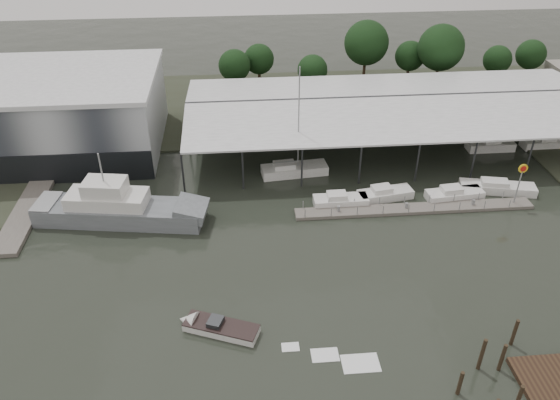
{
  "coord_description": "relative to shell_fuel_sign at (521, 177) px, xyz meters",
  "views": [
    {
      "loc": [
        -5.23,
        -41.36,
        35.63
      ],
      "look_at": [
        -0.8,
        9.67,
        2.5
      ],
      "focal_mm": 35.0,
      "sensor_mm": 36.0,
      "label": 1
    }
  ],
  "objects": [
    {
      "name": "ground",
      "position": [
        -27.0,
        -9.99,
        -3.93
      ],
      "size": [
        200.0,
        200.0,
        0.0
      ],
      "primitive_type": "plane",
      "color": "#242921",
      "rests_on": "ground"
    },
    {
      "name": "moored_cruiser_0",
      "position": [
        -20.47,
        1.87,
        -3.31
      ],
      "size": [
        6.42,
        2.25,
        1.7
      ],
      "rotation": [
        0.0,
        0.0,
        0.01
      ],
      "color": "white",
      "rests_on": "ground"
    },
    {
      "name": "moored_cruiser_2",
      "position": [
        -6.55,
        2.07,
        -3.31
      ],
      "size": [
        7.04,
        2.85,
        1.7
      ],
      "rotation": [
        0.0,
        0.0,
        0.1
      ],
      "color": "white",
      "rests_on": "ground"
    },
    {
      "name": "covered_boat_shed",
      "position": [
        -10.0,
        18.01,
        2.2
      ],
      "size": [
        58.24,
        24.0,
        6.96
      ],
      "color": "white",
      "rests_on": "ground"
    },
    {
      "name": "horizon_tree_line",
      "position": [
        -3.25,
        38.03,
        2.4
      ],
      "size": [
        67.27,
        11.57,
        11.5
      ],
      "color": "#302115",
      "rests_on": "ground"
    },
    {
      "name": "mooring_pilings",
      "position": [
        -13.09,
        -24.68,
        -2.76
      ],
      "size": [
        6.66,
        7.74,
        3.91
      ],
      "color": "#34291A",
      "rests_on": "ground"
    },
    {
      "name": "storage_warehouse",
      "position": [
        -55.0,
        19.95,
        1.36
      ],
      "size": [
        24.5,
        20.5,
        10.5
      ],
      "color": "#A2A7AC",
      "rests_on": "ground"
    },
    {
      "name": "land_strip_far",
      "position": [
        -27.0,
        32.01,
        -3.83
      ],
      "size": [
        140.0,
        30.0,
        0.3
      ],
      "color": "#303629",
      "rests_on": "ground"
    },
    {
      "name": "moored_cruiser_1",
      "position": [
        -14.86,
        2.87,
        -3.31
      ],
      "size": [
        6.88,
        3.27,
        1.7
      ],
      "rotation": [
        0.0,
        0.0,
        0.17
      ],
      "color": "white",
      "rests_on": "ground"
    },
    {
      "name": "grey_trawler",
      "position": [
        -45.73,
        0.85,
        -2.35
      ],
      "size": [
        19.81,
        7.16,
        8.84
      ],
      "rotation": [
        0.0,
        0.0,
        -0.15
      ],
      "color": "slate",
      "rests_on": "ground"
    },
    {
      "name": "floating_dock",
      "position": [
        -12.0,
        0.01,
        -3.72
      ],
      "size": [
        28.0,
        2.0,
        1.4
      ],
      "color": "#68635C",
      "rests_on": "ground"
    },
    {
      "name": "speedboat_underway",
      "position": [
        -34.97,
        -16.94,
        -3.53
      ],
      "size": [
        17.45,
        8.21,
        2.0
      ],
      "rotation": [
        0.0,
        0.0,
        2.76
      ],
      "color": "white",
      "rests_on": "ground"
    },
    {
      "name": "white_sailboat",
      "position": [
        -25.2,
        9.58,
        -3.25
      ],
      "size": [
        8.7,
        3.47,
        14.54
      ],
      "rotation": [
        0.0,
        0.0,
        0.1
      ],
      "color": "white",
      "rests_on": "ground"
    },
    {
      "name": "trawler_dock",
      "position": [
        -57.0,
        4.01,
        -3.68
      ],
      "size": [
        3.0,
        18.0,
        0.5
      ],
      "color": "#68635C",
      "rests_on": "ground"
    },
    {
      "name": "shell_fuel_sign",
      "position": [
        0.0,
        0.0,
        0.0
      ],
      "size": [
        1.1,
        0.18,
        5.55
      ],
      "color": "gray",
      "rests_on": "ground"
    },
    {
      "name": "moored_cruiser_3",
      "position": [
        -0.75,
        3.15,
        -3.31
      ],
      "size": [
        9.23,
        4.05,
        1.7
      ],
      "rotation": [
        0.0,
        0.0,
        -0.21
      ],
      "color": "white",
      "rests_on": "ground"
    }
  ]
}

